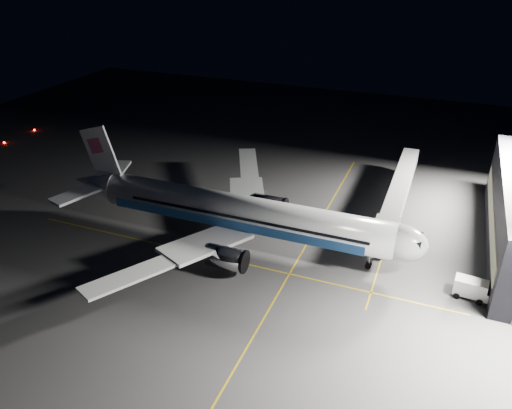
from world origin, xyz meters
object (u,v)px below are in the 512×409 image
object	(u,v)px
airliner	(236,212)
safety_cone_c	(291,207)
baggage_tug	(256,184)
safety_cone_b	(276,222)
jet_bridge	(398,193)
service_truck	(474,289)
safety_cone_a	(285,235)

from	to	relation	value
airliner	safety_cone_c	bearing A→B (deg)	70.03
airliner	baggage_tug	bearing A→B (deg)	102.69
baggage_tug	safety_cone_b	size ratio (longest dim) A/B	5.32
jet_bridge	safety_cone_b	world-z (taller)	jet_bridge
jet_bridge	safety_cone_c	world-z (taller)	jet_bridge
jet_bridge	safety_cone_b	size ratio (longest dim) A/B	65.44
service_truck	baggage_tug	xyz separation A→B (m)	(-40.68, 21.68, -0.74)
service_truck	safety_cone_c	world-z (taller)	service_truck
safety_cone_a	safety_cone_b	world-z (taller)	safety_cone_a
safety_cone_a	jet_bridge	bearing A→B (deg)	41.30
airliner	baggage_tug	xyz separation A→B (m)	(-4.42, 19.62, -4.39)
airliner	safety_cone_b	distance (m)	9.95
service_truck	baggage_tug	distance (m)	46.10
airliner	safety_cone_b	xyz separation A→B (m)	(4.10, 7.62, -4.90)
safety_cone_b	safety_cone_c	distance (m)	6.07
airliner	jet_bridge	world-z (taller)	airliner
baggage_tug	safety_cone_a	bearing A→B (deg)	-73.42
jet_bridge	service_truck	distance (m)	24.24
airliner	safety_cone_a	world-z (taller)	airliner
airliner	service_truck	world-z (taller)	airliner
service_truck	baggage_tug	world-z (taller)	service_truck
baggage_tug	safety_cone_a	xyz separation A→B (m)	(11.49, -15.62, -0.47)
safety_cone_c	baggage_tug	bearing A→B (deg)	147.44
safety_cone_a	safety_cone_b	size ratio (longest dim) A/B	1.17
airliner	safety_cone_a	xyz separation A→B (m)	(7.08, 4.00, -4.86)
baggage_tug	airliner	bearing A→B (deg)	-97.07
service_truck	safety_cone_c	size ratio (longest dim) A/B	10.47
airliner	jet_bridge	distance (m)	29.31
jet_bridge	safety_cone_a	size ratio (longest dim) A/B	55.82
safety_cone_a	safety_cone_b	distance (m)	4.69
safety_cone_b	safety_cone_c	size ratio (longest dim) A/B	0.96
baggage_tug	safety_cone_c	size ratio (longest dim) A/B	5.12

